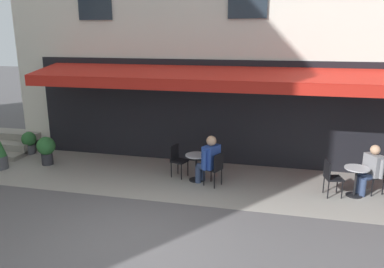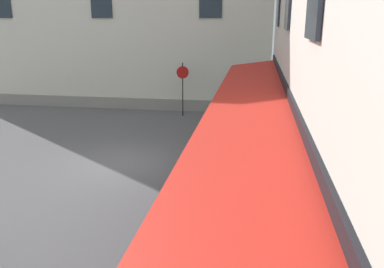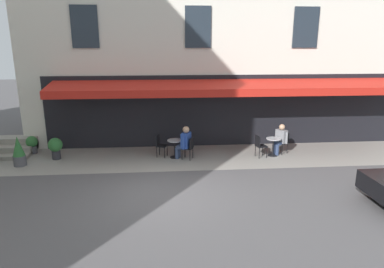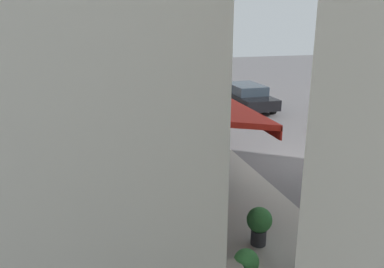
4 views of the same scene
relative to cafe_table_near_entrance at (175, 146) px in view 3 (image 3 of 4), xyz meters
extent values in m
plane|color=#565456|center=(0.57, 3.34, -0.49)|extent=(70.00, 70.00, 0.00)
cube|color=gray|center=(-2.68, -0.06, -0.49)|extent=(20.50, 3.20, 0.01)
cube|color=black|center=(-2.43, -1.63, 1.11)|extent=(16.00, 0.06, 3.20)
cube|color=red|center=(-2.43, -0.81, 2.36)|extent=(15.00, 1.70, 0.36)
cube|color=red|center=(-2.43, 0.02, 2.13)|extent=(15.00, 0.04, 0.28)
cube|color=#232D38|center=(-5.76, -1.62, 4.71)|extent=(1.10, 0.06, 1.70)
cube|color=#232D38|center=(-1.09, -1.62, 4.71)|extent=(1.10, 0.06, 1.70)
cube|color=#232D38|center=(3.57, -1.62, 4.71)|extent=(1.10, 0.06, 1.70)
cube|color=gray|center=(7.17, -0.86, -0.42)|extent=(2.40, 1.40, 0.15)
cube|color=gray|center=(7.17, -1.21, -0.27)|extent=(2.40, 1.05, 0.30)
cube|color=gray|center=(7.17, -1.56, -0.12)|extent=(2.40, 0.70, 0.45)
cylinder|color=black|center=(0.00, 0.00, -0.48)|extent=(0.40, 0.40, 0.03)
cylinder|color=black|center=(0.00, 0.00, -0.13)|extent=(0.06, 0.06, 0.72)
cylinder|color=#B7B7BC|center=(0.00, 0.00, 0.24)|extent=(0.60, 0.60, 0.03)
cylinder|color=black|center=(-0.42, 0.00, -0.27)|extent=(0.03, 0.03, 0.45)
cylinder|color=black|center=(-0.28, 0.31, -0.27)|extent=(0.03, 0.03, 0.45)
cylinder|color=black|center=(-0.73, 0.14, -0.27)|extent=(0.03, 0.03, 0.45)
cylinder|color=black|center=(-0.59, 0.45, -0.27)|extent=(0.03, 0.03, 0.45)
cube|color=black|center=(-0.50, 0.22, -0.02)|extent=(0.53, 0.53, 0.04)
cube|color=black|center=(-0.67, 0.30, 0.21)|extent=(0.20, 0.38, 0.42)
cylinder|color=black|center=(0.41, 0.04, -0.27)|extent=(0.03, 0.03, 0.45)
cylinder|color=black|center=(0.31, -0.28, -0.27)|extent=(0.03, 0.03, 0.45)
cylinder|color=black|center=(0.74, -0.06, -0.27)|extent=(0.03, 0.03, 0.45)
cylinder|color=black|center=(0.63, -0.38, -0.27)|extent=(0.03, 0.03, 0.45)
cube|color=black|center=(0.52, -0.17, -0.02)|extent=(0.50, 0.50, 0.04)
cube|color=black|center=(0.69, -0.23, 0.21)|extent=(0.16, 0.39, 0.42)
cylinder|color=black|center=(-4.08, 0.09, -0.48)|extent=(0.40, 0.40, 0.03)
cylinder|color=black|center=(-4.08, 0.09, -0.13)|extent=(0.06, 0.06, 0.72)
cylinder|color=#B7B7BC|center=(-4.08, 0.09, 0.24)|extent=(0.60, 0.60, 0.03)
cylinder|color=black|center=(-3.75, 0.34, -0.27)|extent=(0.03, 0.03, 0.45)
cylinder|color=black|center=(-3.67, 0.01, -0.27)|extent=(0.03, 0.03, 0.45)
cylinder|color=black|center=(-3.42, 0.41, -0.27)|extent=(0.03, 0.03, 0.45)
cylinder|color=black|center=(-3.34, 0.08, -0.27)|extent=(0.03, 0.03, 0.45)
cube|color=black|center=(-3.54, 0.21, -0.02)|extent=(0.48, 0.48, 0.04)
cube|color=black|center=(-3.37, 0.25, 0.21)|extent=(0.13, 0.40, 0.42)
cylinder|color=black|center=(-4.32, -0.26, -0.27)|extent=(0.03, 0.03, 0.45)
cylinder|color=black|center=(-4.49, 0.03, -0.27)|extent=(0.03, 0.03, 0.45)
cylinder|color=black|center=(-4.61, -0.43, -0.27)|extent=(0.03, 0.03, 0.45)
cylinder|color=black|center=(-4.78, -0.15, -0.27)|extent=(0.03, 0.03, 0.45)
cube|color=black|center=(-4.55, -0.20, -0.02)|extent=(0.55, 0.55, 0.04)
cube|color=black|center=(-4.70, -0.30, 0.21)|extent=(0.24, 0.36, 0.42)
cylinder|color=navy|center=(-0.16, -0.03, -0.26)|extent=(0.16, 0.16, 0.47)
cylinder|color=navy|center=(-0.32, 0.04, 0.00)|extent=(0.39, 0.30, 0.17)
cylinder|color=navy|center=(-0.08, 0.14, -0.26)|extent=(0.16, 0.16, 0.47)
cylinder|color=navy|center=(-0.24, 0.22, 0.00)|extent=(0.39, 0.30, 0.17)
cube|color=#28479E|center=(-0.45, 0.20, 0.30)|extent=(0.46, 0.57, 0.61)
sphere|color=tan|center=(-0.45, 0.20, 0.74)|extent=(0.27, 0.27, 0.27)
cylinder|color=#28479E|center=(-0.57, -0.08, 0.28)|extent=(0.11, 0.11, 0.53)
cylinder|color=#28479E|center=(-0.32, 0.48, 0.28)|extent=(0.11, 0.11, 0.53)
cylinder|color=navy|center=(-4.18, -0.08, -0.26)|extent=(0.15, 0.15, 0.47)
cylinder|color=navy|center=(-4.31, -0.16, 0.00)|extent=(0.36, 0.30, 0.15)
cylinder|color=navy|center=(-4.27, 0.08, -0.26)|extent=(0.15, 0.15, 0.47)
cylinder|color=navy|center=(-4.41, -0.01, 0.00)|extent=(0.36, 0.30, 0.15)
cube|color=gray|center=(-4.50, -0.17, 0.27)|extent=(0.46, 0.52, 0.55)
sphere|color=tan|center=(-4.50, -0.17, 0.67)|extent=(0.24, 0.24, 0.24)
cylinder|color=gray|center=(-4.35, -0.40, 0.26)|extent=(0.10, 0.10, 0.49)
cylinder|color=gray|center=(-4.64, 0.07, 0.26)|extent=(0.10, 0.10, 0.49)
cylinder|color=#2D2D33|center=(4.80, -0.22, -0.31)|extent=(0.34, 0.34, 0.36)
sphere|color=#2D6B33|center=(4.80, -0.22, 0.11)|extent=(0.56, 0.56, 0.56)
cylinder|color=#4C4C51|center=(5.96, 0.45, -0.29)|extent=(0.47, 0.47, 0.40)
cone|color=#2D6B33|center=(5.96, 0.45, 0.29)|extent=(0.44, 0.44, 0.76)
cylinder|color=#4C4C51|center=(6.02, -1.05, -0.33)|extent=(0.36, 0.36, 0.32)
sphere|color=#2D6B33|center=(6.02, -1.05, 0.03)|extent=(0.48, 0.48, 0.48)
cylinder|color=black|center=(-6.14, 4.08, -0.19)|extent=(0.60, 0.20, 0.60)
camera|label=1|loc=(-2.13, 9.48, 3.44)|focal=35.07mm
camera|label=2|loc=(-11.10, -0.93, 4.11)|focal=36.70mm
camera|label=3|loc=(0.38, 13.32, 4.12)|focal=31.97mm
camera|label=4|loc=(11.78, -3.71, 4.36)|focal=36.75mm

